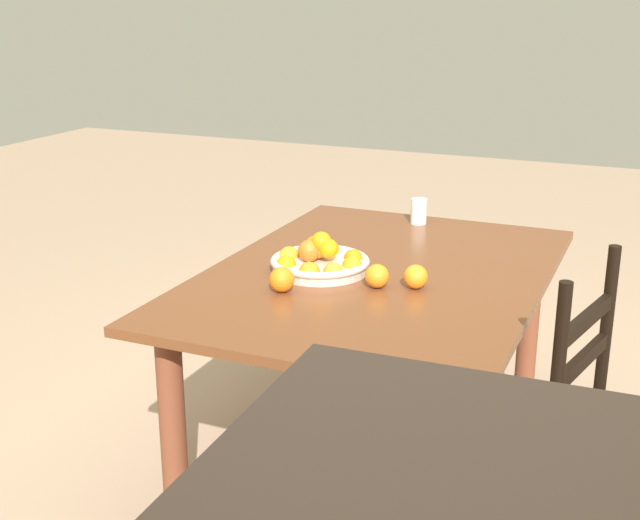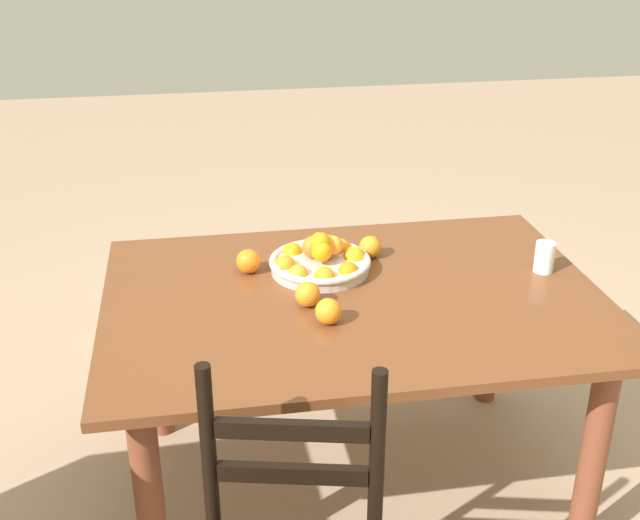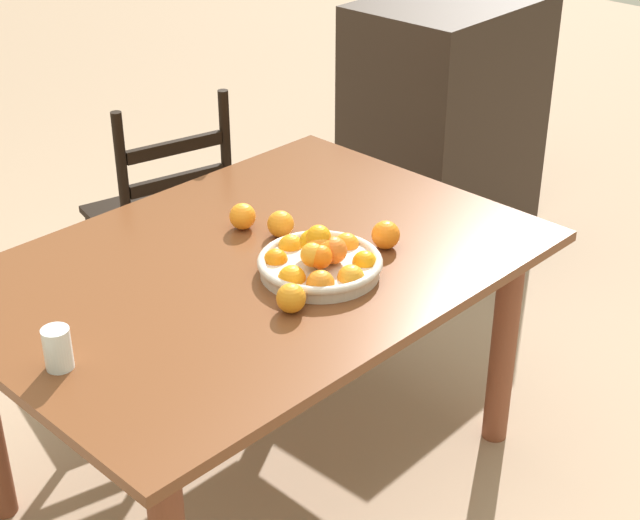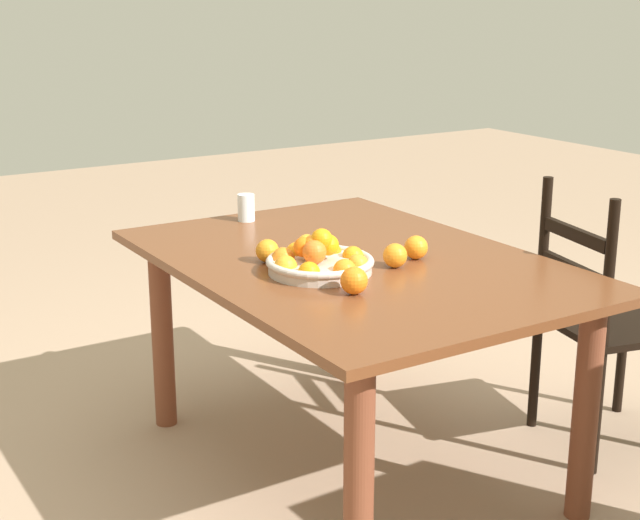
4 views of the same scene
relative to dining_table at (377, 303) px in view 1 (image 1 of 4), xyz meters
name	(u,v)px [view 1 (image 1 of 4)]	position (x,y,z in m)	size (l,w,h in m)	color
ground_plane	(373,465)	(0.00, 0.00, -0.63)	(12.00, 12.00, 0.00)	tan
dining_table	(377,303)	(0.00, 0.00, 0.00)	(1.53, 1.07, 0.74)	brown
chair_near_window	(628,446)	(0.32, 0.85, -0.18)	(0.52, 0.52, 0.95)	black
fruit_bowl	(319,260)	(0.07, -0.18, 0.15)	(0.33, 0.33, 0.14)	beige
orange_loose_0	(416,277)	(0.11, 0.17, 0.15)	(0.08, 0.08, 0.08)	orange
orange_loose_1	(377,276)	(0.15, 0.05, 0.15)	(0.08, 0.08, 0.08)	orange
orange_loose_2	(320,243)	(-0.11, -0.26, 0.15)	(0.07, 0.07, 0.07)	orange
orange_loose_3	(282,280)	(0.31, -0.21, 0.15)	(0.08, 0.08, 0.08)	orange
drinking_glass	(419,211)	(-0.64, -0.05, 0.16)	(0.06, 0.06, 0.10)	silver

